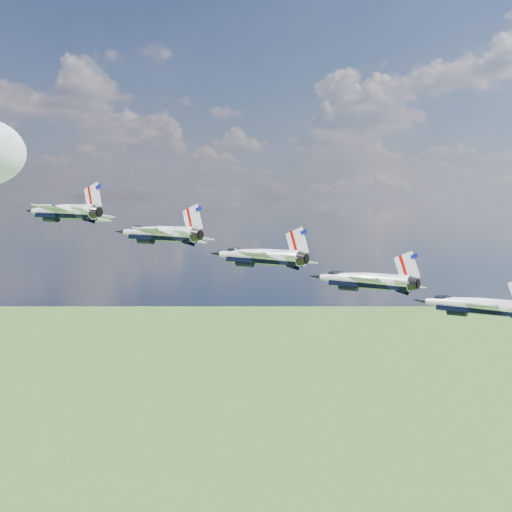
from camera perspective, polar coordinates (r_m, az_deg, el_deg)
jet_0 at (r=88.05m, az=-15.39°, el=3.46°), size 13.44×15.97×6.01m
jet_1 at (r=83.71m, az=-8.01°, el=1.82°), size 13.44×15.97×6.01m
jet_2 at (r=80.96m, az=0.00°, el=0.00°), size 13.44×15.97×6.01m
jet_3 at (r=79.97m, az=8.39°, el=-1.90°), size 13.44×15.97×6.01m
jet_4 at (r=80.81m, az=16.82°, el=-3.77°), size 13.44×15.97×6.01m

